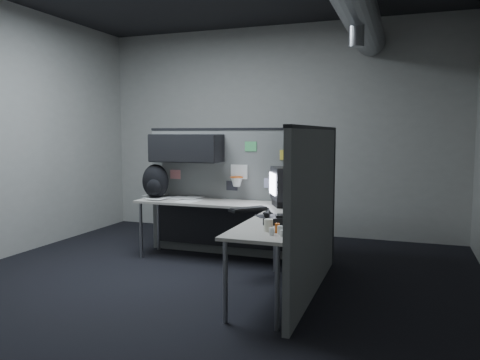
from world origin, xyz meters
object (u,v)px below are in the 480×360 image
at_px(desk, 239,217).
at_px(monitor, 290,186).
at_px(keyboard, 249,209).
at_px(backpack, 155,182).
at_px(phone, 275,219).

distance_m(desk, monitor, 0.69).
bearing_deg(keyboard, desk, 126.15).
height_order(monitor, backpack, monitor).
height_order(desk, keyboard, keyboard).
distance_m(monitor, keyboard, 0.62).
relative_size(desk, backpack, 5.27).
bearing_deg(desk, phone, -51.47).
relative_size(monitor, backpack, 1.20).
bearing_deg(desk, keyboard, -50.05).
height_order(desk, backpack, backpack).
relative_size(keyboard, backpack, 0.95).
xyz_separation_m(desk, keyboard, (0.20, -0.24, 0.13)).
relative_size(keyboard, phone, 1.54).
bearing_deg(desk, backpack, 166.83).
height_order(keyboard, phone, phone).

